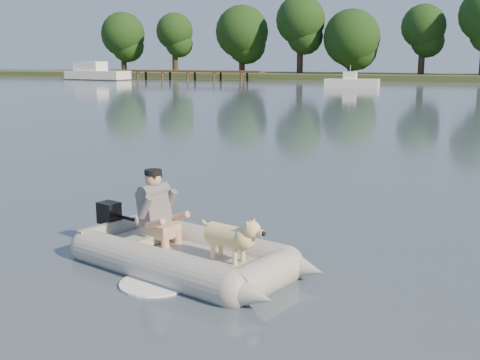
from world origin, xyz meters
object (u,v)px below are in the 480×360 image
at_px(cabin_cruiser, 97,71).
at_px(man, 155,205).
at_px(motorboat, 352,77).
at_px(dock, 183,75).
at_px(dinghy, 189,227).
at_px(dog, 228,240).

bearing_deg(cabin_cruiser, man, -48.69).
bearing_deg(cabin_cruiser, motorboat, -5.32).
distance_m(dock, cabin_cruiser, 9.18).
distance_m(dock, dinghy, 58.30).
relative_size(man, cabin_cruiser, 0.12).
relative_size(dock, cabin_cruiser, 2.42).
bearing_deg(motorboat, dinghy, -83.86).
relative_size(man, motorboat, 0.21).
bearing_deg(dinghy, man, 175.76).
bearing_deg(man, dog, 0.00).
xyz_separation_m(dog, motorboat, (-6.84, 43.33, 0.41)).
bearing_deg(dinghy, cabin_cruiser, 142.02).
bearing_deg(dinghy, dog, 4.57).
height_order(man, dog, man).
bearing_deg(man, cabin_cruiser, 141.70).
bearing_deg(dinghy, dock, 133.32).
distance_m(cabin_cruiser, motorboat, 29.01).
xyz_separation_m(dock, dinghy, (26.05, -52.15, -0.01)).
height_order(dinghy, motorboat, motorboat).
bearing_deg(man, dock, 132.92).
bearing_deg(dock, dog, -63.03).
bearing_deg(cabin_cruiser, dinghy, -48.37).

